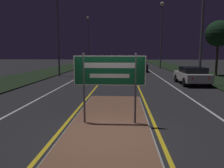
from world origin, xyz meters
name	(u,v)px	position (x,y,z in m)	size (l,w,h in m)	color
ground_plane	(108,134)	(0.00, 0.00, 0.00)	(160.00, 160.00, 0.00)	#232326
median_island	(110,124)	(0.00, 0.84, 0.04)	(2.75, 9.55, 0.10)	#999993
verge_left	(43,73)	(-9.50, 20.00, 0.04)	(5.00, 100.00, 0.08)	black
verge_right	(200,74)	(9.50, 20.00, 0.04)	(5.00, 100.00, 0.08)	black
centre_line_yellow_left	(110,71)	(-1.57, 25.00, 0.00)	(0.12, 70.00, 0.01)	gold
centre_line_yellow_right	(131,71)	(1.57, 25.00, 0.00)	(0.12, 70.00, 0.01)	gold
lane_line_white_left	(92,70)	(-4.20, 25.00, 0.00)	(0.12, 70.00, 0.01)	silver
lane_line_white_right	(150,71)	(4.20, 25.00, 0.00)	(0.12, 70.00, 0.01)	silver
edge_line_white_left	(71,70)	(-7.20, 25.00, 0.00)	(0.10, 70.00, 0.01)	silver
edge_line_white_right	(171,71)	(7.20, 25.00, 0.00)	(0.10, 70.00, 0.01)	silver
highway_sign	(110,73)	(0.00, 0.83, 1.81)	(2.43, 0.07, 2.41)	#56565B
streetlight_left_near	(57,11)	(-6.64, 17.21, 6.88)	(0.64, 0.64, 9.81)	#56565B
streetlight_left_far	(88,37)	(-6.30, 35.14, 5.54)	(0.45, 0.45, 9.24)	#56565B
streetlight_right_far	(162,24)	(6.36, 29.23, 7.02)	(0.60, 0.60, 10.40)	#56565B
car_receding_0	(192,75)	(5.90, 11.20, 0.76)	(2.00, 4.35, 1.41)	silver
car_receding_1	(140,66)	(2.63, 23.84, 0.78)	(2.04, 4.58, 1.44)	black
car_approaching_0	(92,71)	(-2.73, 15.34, 0.74)	(1.99, 4.81, 1.37)	maroon
car_approaching_1	(101,65)	(-2.67, 24.01, 0.79)	(2.02, 4.16, 1.49)	#B7B7BC
roadside_palm_right	(219,34)	(10.46, 17.70, 4.51)	(2.72, 2.72, 5.82)	#4C3823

